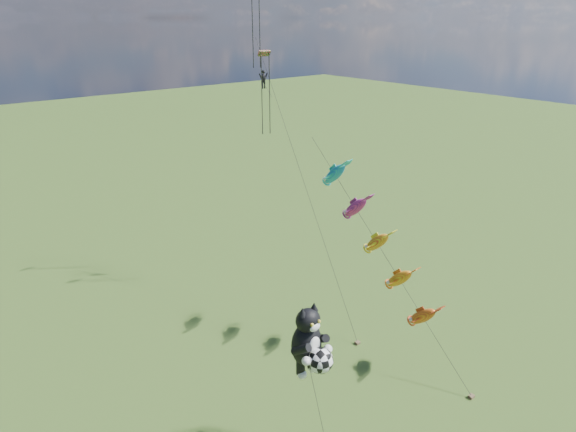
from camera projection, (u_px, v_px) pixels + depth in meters
cat_kite_rig at (310, 343)px, 27.18m from camera, size 2.16×4.04×9.72m
fish_windsock_rig at (377, 243)px, 35.87m from camera, size 1.57×15.94×15.62m
parafoil_rig at (265, 71)px, 42.77m from camera, size 3.50×17.39×27.44m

